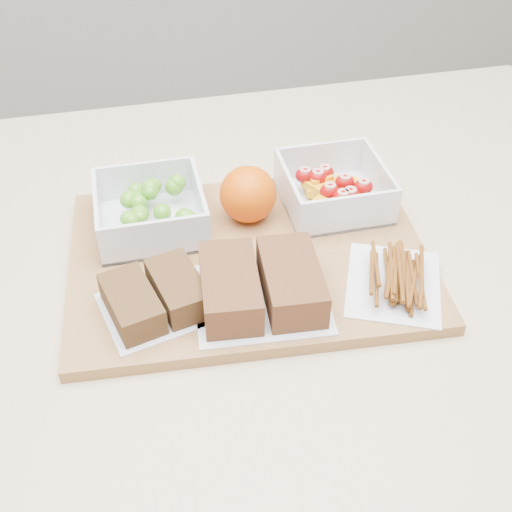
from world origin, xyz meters
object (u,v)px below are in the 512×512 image
at_px(orange, 248,194).
at_px(sandwich_bag_left, 155,297).
at_px(fruit_container, 333,190).
at_px(sandwich_bag_center, 261,285).
at_px(cutting_board, 249,258).
at_px(pretzel_bag, 395,275).
at_px(grape_container, 152,210).

xyz_separation_m(orange, sandwich_bag_left, (-0.13, -0.13, -0.02)).
distance_m(fruit_container, sandwich_bag_center, 0.20).
bearing_deg(fruit_container, cutting_board, -150.17).
relative_size(cutting_board, sandwich_bag_center, 2.73).
distance_m(sandwich_bag_left, pretzel_bag, 0.26).
bearing_deg(pretzel_bag, sandwich_bag_left, 175.23).
bearing_deg(fruit_container, grape_container, 178.33).
bearing_deg(fruit_container, sandwich_bag_center, -130.85).
bearing_deg(cutting_board, sandwich_bag_left, -146.06).
bearing_deg(grape_container, sandwich_bag_left, -94.87).
height_order(fruit_container, sandwich_bag_center, fruit_container).
bearing_deg(grape_container, orange, -5.46).
relative_size(orange, sandwich_bag_left, 0.54).
relative_size(cutting_board, sandwich_bag_left, 3.17).
height_order(fruit_container, orange, orange).
distance_m(grape_container, fruit_container, 0.23).
distance_m(fruit_container, orange, 0.11).
bearing_deg(grape_container, cutting_board, -37.59).
relative_size(grape_container, fruit_container, 1.02).
height_order(sandwich_bag_left, sandwich_bag_center, sandwich_bag_center).
bearing_deg(fruit_container, pretzel_bag, -82.91).
xyz_separation_m(cutting_board, sandwich_bag_left, (-0.12, -0.07, 0.03)).
bearing_deg(pretzel_bag, sandwich_bag_center, 176.27).
xyz_separation_m(cutting_board, orange, (0.01, 0.07, 0.04)).
bearing_deg(pretzel_bag, cutting_board, 149.05).
relative_size(cutting_board, orange, 5.92).
relative_size(grape_container, pretzel_bag, 0.83).
relative_size(grape_container, orange, 1.81).
distance_m(orange, sandwich_bag_left, 0.19).
distance_m(fruit_container, sandwich_bag_left, 0.28).
bearing_deg(sandwich_bag_left, grape_container, 85.13).
xyz_separation_m(sandwich_bag_left, sandwich_bag_center, (0.11, -0.01, 0.00)).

